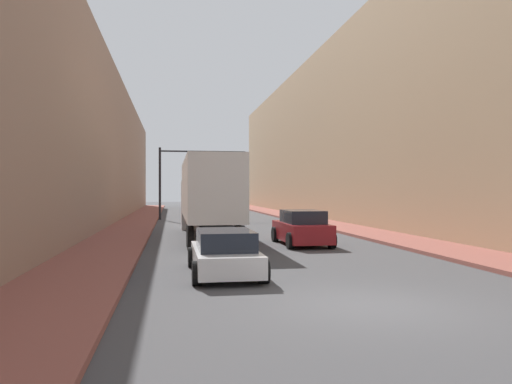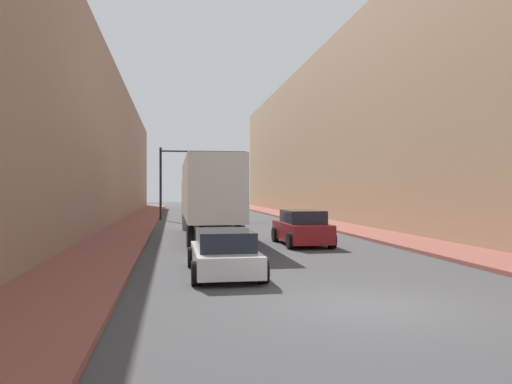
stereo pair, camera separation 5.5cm
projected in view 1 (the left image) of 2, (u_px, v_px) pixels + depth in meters
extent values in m
plane|color=#424244|center=(370.00, 306.00, 10.59)|extent=(200.00, 200.00, 0.00)
cube|color=brown|center=(305.00, 219.00, 41.29)|extent=(2.90, 80.00, 0.15)
cube|color=brown|center=(138.00, 221.00, 39.04)|extent=(2.90, 80.00, 0.15)
cube|color=tan|center=(356.00, 133.00, 42.01)|extent=(6.00, 80.00, 14.60)
cube|color=#997A66|center=(79.00, 147.00, 38.28)|extent=(6.00, 80.00, 11.62)
cube|color=silver|center=(208.00, 189.00, 25.17)|extent=(2.41, 11.63, 2.88)
cube|color=black|center=(208.00, 220.00, 25.17)|extent=(1.21, 11.63, 0.24)
cube|color=silver|center=(200.00, 205.00, 32.13)|extent=(2.41, 2.50, 3.07)
cylinder|color=black|center=(190.00, 238.00, 20.45)|extent=(0.25, 1.00, 1.00)
cylinder|color=black|center=(241.00, 237.00, 20.80)|extent=(0.25, 1.00, 1.00)
cylinder|color=black|center=(189.00, 236.00, 21.63)|extent=(0.25, 1.00, 1.00)
cylinder|color=black|center=(238.00, 235.00, 21.98)|extent=(0.25, 1.00, 1.00)
cylinder|color=black|center=(184.00, 221.00, 31.96)|extent=(0.25, 1.00, 1.00)
cylinder|color=black|center=(217.00, 221.00, 32.31)|extent=(0.25, 1.00, 1.00)
cube|color=silver|center=(224.00, 258.00, 14.63)|extent=(1.76, 4.45, 0.59)
cube|color=#1E232D|center=(225.00, 240.00, 14.41)|extent=(1.55, 2.45, 0.54)
cylinder|color=black|center=(192.00, 257.00, 15.99)|extent=(0.25, 0.64, 0.64)
cylinder|color=black|center=(246.00, 256.00, 16.28)|extent=(0.25, 0.64, 0.64)
cylinder|color=black|center=(197.00, 273.00, 12.88)|extent=(0.25, 0.64, 0.64)
cylinder|color=black|center=(264.00, 271.00, 13.18)|extent=(0.25, 0.64, 0.64)
cube|color=maroon|center=(301.00, 232.00, 22.60)|extent=(1.81, 4.43, 0.81)
cube|color=#1E232D|center=(303.00, 217.00, 22.38)|extent=(1.59, 2.44, 0.57)
cylinder|color=black|center=(275.00, 234.00, 23.94)|extent=(0.25, 0.70, 0.70)
cylinder|color=black|center=(311.00, 234.00, 24.25)|extent=(0.25, 0.70, 0.70)
cylinder|color=black|center=(290.00, 241.00, 20.86)|extent=(0.25, 0.70, 0.70)
cylinder|color=black|center=(332.00, 240.00, 21.16)|extent=(0.25, 0.70, 0.70)
cylinder|color=black|center=(160.00, 184.00, 42.23)|extent=(0.20, 0.20, 6.12)
cube|color=black|center=(203.00, 152.00, 42.83)|extent=(7.30, 0.12, 0.12)
cube|color=black|center=(189.00, 157.00, 42.63)|extent=(0.30, 0.24, 0.90)
sphere|color=red|center=(189.00, 157.00, 42.49)|extent=(0.18, 0.18, 0.18)
cube|color=black|center=(217.00, 158.00, 43.04)|extent=(0.30, 0.24, 0.90)
sphere|color=green|center=(217.00, 161.00, 42.90)|extent=(0.18, 0.18, 0.18)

